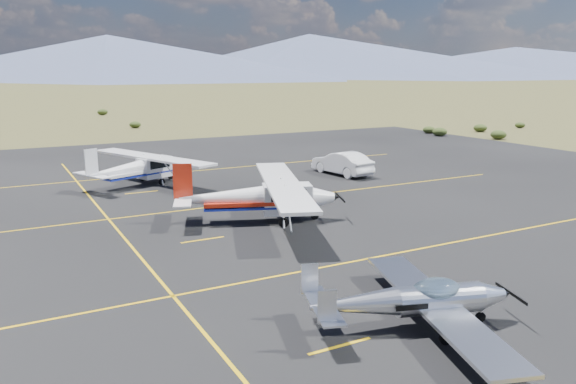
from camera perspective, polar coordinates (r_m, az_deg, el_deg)
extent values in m
plane|color=#383D1C|center=(20.06, 7.00, -9.29)|extent=(1600.00, 1600.00, 0.00)
cube|color=black|center=(25.77, -1.97, -4.25)|extent=(72.00, 72.00, 0.02)
cube|color=silver|center=(17.16, 14.75, -11.01)|extent=(3.72, 8.26, 0.11)
ellipsoid|color=#99BFD8|center=(16.99, 14.83, -9.65)|extent=(1.69, 1.27, 0.75)
cube|color=silver|center=(15.96, 3.52, -11.43)|extent=(1.43, 2.81, 0.05)
cube|color=silver|center=(14.87, 3.99, -11.55)|extent=(0.50, 0.20, 0.92)
cube|color=silver|center=(16.67, 2.22, -8.81)|extent=(0.50, 0.20, 0.92)
cylinder|color=black|center=(18.01, 18.96, -11.94)|extent=(0.32, 0.17, 0.31)
cylinder|color=black|center=(16.40, 15.73, -14.11)|extent=(0.38, 0.21, 0.37)
cylinder|color=black|center=(18.19, 12.63, -11.20)|extent=(0.38, 0.21, 0.37)
cube|color=silver|center=(27.58, -0.10, -0.70)|extent=(2.63, 1.96, 1.44)
cube|color=silver|center=(27.39, -0.54, 0.81)|extent=(5.62, 11.59, 0.15)
cube|color=black|center=(27.51, -0.10, -0.09)|extent=(2.04, 1.78, 0.59)
cube|color=red|center=(27.45, -2.97, -1.00)|extent=(5.44, 3.02, 0.19)
cube|color=red|center=(27.16, -10.65, 1.07)|extent=(0.88, 0.38, 1.71)
cube|color=silver|center=(27.34, -10.58, -0.68)|extent=(1.93, 3.48, 0.06)
cylinder|color=black|center=(28.02, 2.72, -2.46)|extent=(0.40, 0.23, 0.38)
cylinder|color=black|center=(26.68, -0.45, -3.11)|extent=(0.49, 0.29, 0.47)
cylinder|color=black|center=(28.83, -1.03, -1.93)|extent=(0.49, 0.29, 0.47)
cube|color=white|center=(38.03, -13.37, 2.47)|extent=(2.42, 1.87, 1.32)
cube|color=white|center=(37.81, -13.66, 3.45)|extent=(5.58, 10.52, 0.14)
cube|color=black|center=(37.99, -13.39, 2.88)|extent=(1.90, 1.68, 0.54)
cube|color=white|center=(37.30, -14.91, 2.04)|extent=(4.96, 2.95, 0.18)
cube|color=white|center=(35.32, -19.35, 2.89)|extent=(0.79, 0.39, 1.57)
cube|color=white|center=(35.44, -19.26, 1.64)|extent=(1.89, 3.17, 0.06)
cylinder|color=black|center=(38.96, -11.83, 1.50)|extent=(0.36, 0.23, 0.35)
cylinder|color=black|center=(37.20, -12.70, 1.01)|extent=(0.45, 0.28, 0.43)
cylinder|color=black|center=(38.81, -14.59, 1.38)|extent=(0.45, 0.28, 0.43)
imported|color=white|center=(40.08, 5.51, 2.94)|extent=(2.38, 5.15, 1.63)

